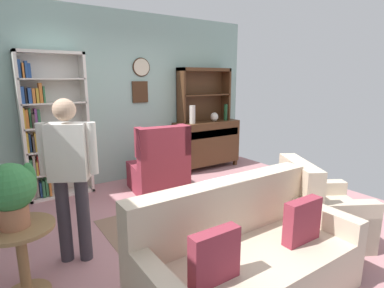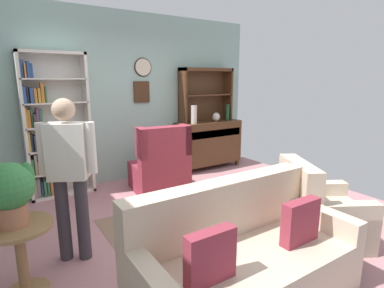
% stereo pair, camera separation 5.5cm
% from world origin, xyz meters
% --- Properties ---
extents(ground_plane, '(5.40, 4.60, 0.02)m').
position_xyz_m(ground_plane, '(0.00, 0.00, -0.01)').
color(ground_plane, '#B27A7F').
extents(wall_back, '(5.00, 0.09, 2.80)m').
position_xyz_m(wall_back, '(0.00, 2.13, 1.40)').
color(wall_back, '#93B7AD').
rests_on(wall_back, ground_plane).
extents(area_rug, '(2.38, 2.13, 0.01)m').
position_xyz_m(area_rug, '(0.20, -0.30, 0.00)').
color(area_rug, '#846651').
rests_on(area_rug, ground_plane).
extents(bookshelf, '(0.90, 0.30, 2.10)m').
position_xyz_m(bookshelf, '(-1.20, 1.94, 1.02)').
color(bookshelf, silver).
rests_on(bookshelf, ground_plane).
extents(sideboard, '(1.30, 0.45, 0.92)m').
position_xyz_m(sideboard, '(1.56, 1.86, 0.51)').
color(sideboard, '#4C2D19').
rests_on(sideboard, ground_plane).
extents(sideboard_hutch, '(1.10, 0.26, 1.00)m').
position_xyz_m(sideboard_hutch, '(1.56, 1.97, 1.56)').
color(sideboard_hutch, '#4C2D19').
rests_on(sideboard_hutch, sideboard).
extents(vase_tall, '(0.11, 0.11, 0.33)m').
position_xyz_m(vase_tall, '(1.17, 1.78, 1.09)').
color(vase_tall, beige).
rests_on(vase_tall, sideboard).
extents(vase_round, '(0.15, 0.15, 0.17)m').
position_xyz_m(vase_round, '(1.69, 1.79, 1.01)').
color(vase_round, beige).
rests_on(vase_round, sideboard).
extents(bottle_wine, '(0.07, 0.07, 0.32)m').
position_xyz_m(bottle_wine, '(1.95, 1.77, 1.08)').
color(bottle_wine, '#194223').
rests_on(bottle_wine, sideboard).
extents(couch_floral, '(1.80, 0.85, 0.90)m').
position_xyz_m(couch_floral, '(-0.35, -1.23, 0.31)').
color(couch_floral, beige).
rests_on(couch_floral, ground_plane).
extents(armchair_floral, '(1.05, 1.04, 0.88)m').
position_xyz_m(armchair_floral, '(0.95, -1.02, 0.29)').
color(armchair_floral, beige).
rests_on(armchair_floral, ground_plane).
extents(wingback_chair, '(0.87, 0.88, 1.05)m').
position_xyz_m(wingback_chair, '(0.18, 1.21, 0.38)').
color(wingback_chair, maroon).
rests_on(wingback_chair, ground_plane).
extents(plant_stand, '(0.52, 0.52, 0.62)m').
position_xyz_m(plant_stand, '(-1.82, -0.26, 0.38)').
color(plant_stand, '#997047').
rests_on(plant_stand, ground_plane).
extents(potted_plant_large, '(0.36, 0.36, 0.50)m').
position_xyz_m(potted_plant_large, '(-1.84, -0.25, 0.91)').
color(potted_plant_large, '#AD6B4C').
rests_on(potted_plant_large, plant_stand).
extents(person_reading, '(0.50, 0.34, 1.56)m').
position_xyz_m(person_reading, '(-1.35, 0.06, 0.91)').
color(person_reading, '#38333D').
rests_on(person_reading, ground_plane).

